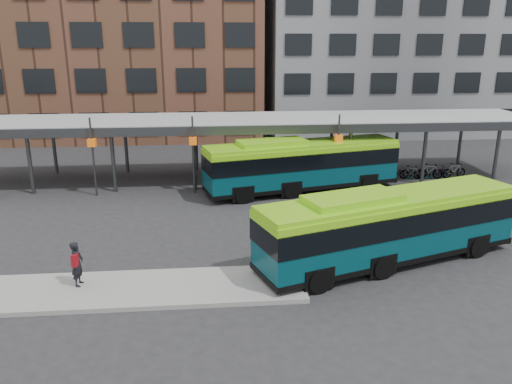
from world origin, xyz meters
name	(u,v)px	position (x,y,z in m)	size (l,w,h in m)	color
ground	(257,254)	(0.00, 0.00, 0.00)	(120.00, 120.00, 0.00)	#28282B
boarding_island	(120,290)	(-5.50, -3.00, 0.09)	(14.00, 3.00, 0.18)	gray
canopy	(238,122)	(-0.06, 12.87, 3.91)	(40.00, 6.53, 4.80)	#999B9E
building_brick	(125,21)	(-10.00, 32.00, 11.00)	(26.00, 14.00, 22.00)	brown
building_grey	(383,32)	(16.00, 32.00, 10.00)	(24.00, 14.00, 20.00)	slate
bus_front	(389,225)	(5.46, -1.29, 1.69)	(11.98, 6.17, 3.25)	#063F4A
bus_rear	(302,164)	(3.69, 9.55, 1.76)	(12.56, 5.51, 3.39)	#063F4A
pedestrian	(77,263)	(-7.07, -2.61, 1.07)	(0.48, 0.69, 1.76)	black
bike_rack	(426,171)	(12.86, 11.77, 0.48)	(5.35, 1.23, 1.06)	slate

